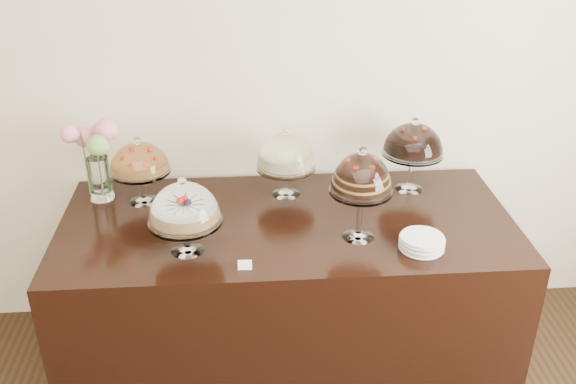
{
  "coord_description": "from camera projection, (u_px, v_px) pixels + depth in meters",
  "views": [
    {
      "loc": [
        -0.1,
        -0.24,
        2.47
      ],
      "look_at": [
        0.09,
        2.4,
        1.08
      ],
      "focal_mm": 40.0,
      "sensor_mm": 36.0,
      "label": 1
    }
  ],
  "objects": [
    {
      "name": "price_card_left",
      "position": [
        245.0,
        265.0,
        2.73
      ],
      "size": [
        0.06,
        0.02,
        0.04
      ],
      "primitive_type": "cube",
      "rotation": [
        -0.21,
        0.0,
        -0.05
      ],
      "color": "white",
      "rests_on": "display_counter"
    },
    {
      "name": "display_counter",
      "position": [
        287.0,
        295.0,
        3.32
      ],
      "size": [
        2.2,
        1.0,
        0.9
      ],
      "primitive_type": "cube",
      "color": "black",
      "rests_on": "ground"
    },
    {
      "name": "flower_vase",
      "position": [
        96.0,
        151.0,
        3.19
      ],
      "size": [
        0.27,
        0.27,
        0.43
      ],
      "color": "white",
      "rests_on": "display_counter"
    },
    {
      "name": "plate_stack",
      "position": [
        422.0,
        242.0,
        2.88
      ],
      "size": [
        0.2,
        0.2,
        0.06
      ],
      "color": "silver",
      "rests_on": "display_counter"
    },
    {
      "name": "cake_stand_sugar_sponge",
      "position": [
        184.0,
        207.0,
        2.77
      ],
      "size": [
        0.33,
        0.33,
        0.36
      ],
      "color": "white",
      "rests_on": "display_counter"
    },
    {
      "name": "wall_back",
      "position": [
        263.0,
        67.0,
        3.32
      ],
      "size": [
        5.0,
        0.04,
        3.0
      ],
      "primitive_type": "cube",
      "color": "beige",
      "rests_on": "ground"
    },
    {
      "name": "cake_stand_dark_choco",
      "position": [
        414.0,
        142.0,
        3.29
      ],
      "size": [
        0.32,
        0.32,
        0.4
      ],
      "color": "white",
      "rests_on": "display_counter"
    },
    {
      "name": "cake_stand_choco_layer",
      "position": [
        361.0,
        177.0,
        2.84
      ],
      "size": [
        0.28,
        0.28,
        0.46
      ],
      "color": "white",
      "rests_on": "display_counter"
    },
    {
      "name": "cake_stand_cheesecake",
      "position": [
        286.0,
        154.0,
        3.25
      ],
      "size": [
        0.31,
        0.31,
        0.37
      ],
      "color": "white",
      "rests_on": "display_counter"
    },
    {
      "name": "cake_stand_fruit_tart",
      "position": [
        139.0,
        161.0,
        3.18
      ],
      "size": [
        0.3,
        0.3,
        0.36
      ],
      "color": "white",
      "rests_on": "display_counter"
    }
  ]
}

